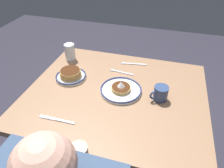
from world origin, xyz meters
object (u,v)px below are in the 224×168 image
Objects in this scene: plate_near_main at (71,75)px; coffee_mug at (160,93)px; butter_knife at (57,120)px; drinking_glass at (70,53)px; fork_near at (121,72)px; plate_center_pancakes at (121,89)px; fork_far at (133,64)px.

plate_near_main is 1.97× the size of coffee_mug.
butter_knife is at bearing 32.19° from coffee_mug.
plate_near_main is at bearing -5.07° from coffee_mug.
drinking_glass is 0.73× the size of fork_near.
plate_center_pancakes is 1.48× the size of fork_near.
plate_center_pancakes is 0.56m from drinking_glass.
plate_center_pancakes is (-0.37, 0.05, -0.01)m from plate_near_main.
coffee_mug is 0.82× the size of drinking_glass.
butter_knife is (0.28, 0.33, -0.01)m from plate_center_pancakes.
plate_near_main is 1.07× the size of fork_far.
coffee_mug is at bearing 123.26° from fork_far.
plate_near_main reaches higher than fork_near.
drinking_glass is at bearing -9.36° from fork_near.
fork_near is (-0.43, 0.07, -0.06)m from drinking_glass.
fork_near and butter_knife have the same top height.
plate_center_pancakes reaches higher than butter_knife.
plate_center_pancakes reaches higher than fork_far.
fork_far is at bearing -113.18° from butter_knife.
butter_knife is (-0.20, 0.61, -0.06)m from drinking_glass.
coffee_mug is 0.60× the size of fork_near.
plate_center_pancakes reaches higher than plate_near_main.
butter_knife is (0.52, 0.33, -0.04)m from coffee_mug.
coffee_mug is 0.54× the size of fork_far.
fork_far is at bearing -56.74° from coffee_mug.
fork_far is at bearing -114.31° from fork_near.
plate_near_main reaches higher than fork_far.
coffee_mug is 0.36m from fork_near.
plate_near_main is at bearing -7.51° from plate_center_pancakes.
drinking_glass is 0.67× the size of fork_far.
drinking_glass is (0.48, -0.28, 0.04)m from plate_center_pancakes.
plate_near_main is 0.37m from plate_center_pancakes.
plate_center_pancakes is 2.02× the size of drinking_glass.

